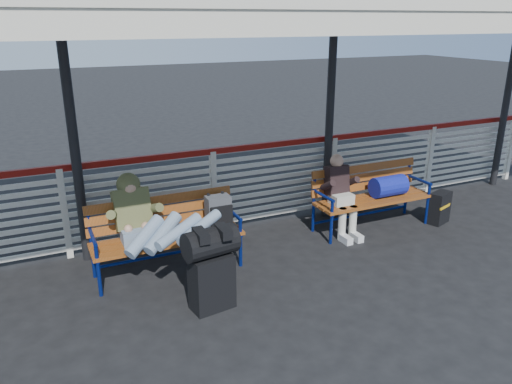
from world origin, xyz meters
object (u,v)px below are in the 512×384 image
luggage_stack (211,265)px  companion_person (341,194)px  traveler_man (160,226)px  suitcase_side (440,208)px  bench_left (179,224)px  bench_right (378,189)px

luggage_stack → companion_person: size_ratio=0.80×
traveler_man → suitcase_side: traveler_man is taller
bench_left → suitcase_side: bearing=-3.7°
companion_person → suitcase_side: 1.67m
suitcase_side → luggage_stack: bearing=171.6°
luggage_stack → bench_left: 1.04m
traveler_man → bench_left: bearing=48.4°
bench_left → suitcase_side: size_ratio=3.71×
bench_right → companion_person: bearing=-178.5°
bench_left → companion_person: companion_person is taller
bench_left → traveler_man: size_ratio=1.10×
luggage_stack → bench_right: (2.99, 1.09, 0.08)m
bench_left → bench_right: 3.02m
luggage_stack → bench_right: luggage_stack is taller
bench_right → luggage_stack: bearing=-159.9°
bench_left → companion_person: bearing=1.0°
bench_right → suitcase_side: 1.05m
bench_right → companion_person: companion_person is taller
traveler_man → companion_person: size_ratio=1.43×
bench_right → suitcase_side: (0.95, -0.31, -0.34)m
luggage_stack → suitcase_side: (3.93, 0.78, -0.26)m
luggage_stack → traveler_man: bearing=108.6°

